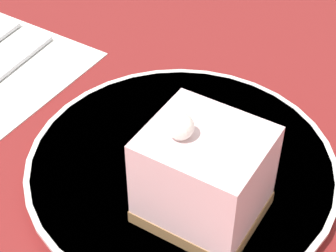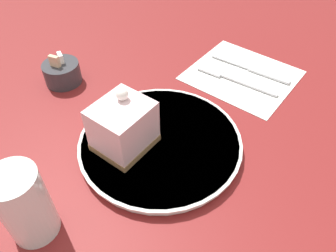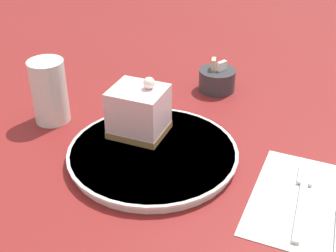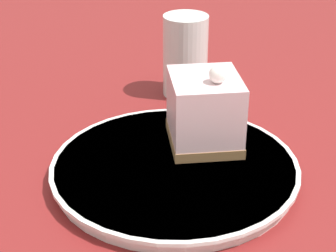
% 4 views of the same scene
% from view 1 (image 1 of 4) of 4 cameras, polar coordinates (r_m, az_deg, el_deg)
% --- Properties ---
extents(ground_plane, '(4.00, 4.00, 0.00)m').
position_cam_1_polar(ground_plane, '(0.48, 2.61, -5.58)').
color(ground_plane, maroon).
extents(plate, '(0.26, 0.26, 0.02)m').
position_cam_1_polar(plate, '(0.48, 1.27, -4.30)').
color(plate, silver).
rests_on(plate, ground_plane).
extents(cake_slice, '(0.09, 0.08, 0.10)m').
position_cam_1_polar(cake_slice, '(0.41, 3.64, -5.09)').
color(cake_slice, olive).
rests_on(cake_slice, plate).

